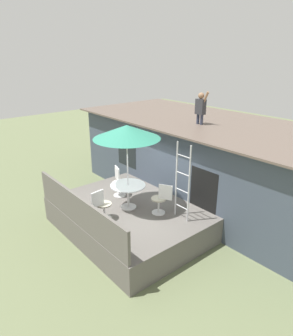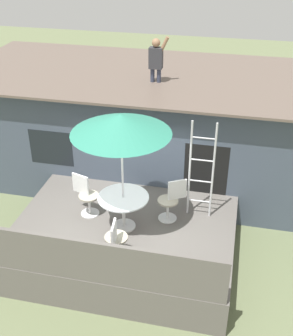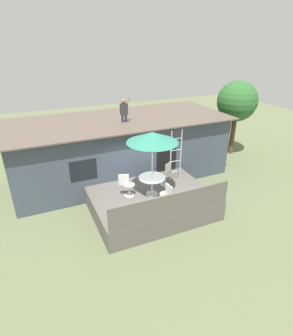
% 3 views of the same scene
% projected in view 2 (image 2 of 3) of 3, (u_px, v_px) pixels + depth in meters
% --- Properties ---
extents(ground_plane, '(40.00, 40.00, 0.00)m').
position_uv_depth(ground_plane, '(125.00, 254.00, 9.60)').
color(ground_plane, '#66704C').
extents(house, '(10.50, 4.50, 2.93)m').
position_uv_depth(house, '(158.00, 126.00, 11.89)').
color(house, '#424C5B').
rests_on(house, ground).
extents(deck, '(4.61, 3.48, 0.80)m').
position_uv_depth(deck, '(125.00, 240.00, 9.40)').
color(deck, '#605B56').
rests_on(deck, ground).
extents(deck_railing, '(4.51, 0.08, 0.90)m').
position_uv_depth(deck_railing, '(98.00, 263.00, 7.54)').
color(deck_railing, '#605B56').
rests_on(deck_railing, deck).
extents(patio_table, '(1.04, 1.04, 0.74)m').
position_uv_depth(patio_table, '(123.00, 203.00, 8.86)').
color(patio_table, silver).
rests_on(patio_table, deck).
extents(patio_umbrella, '(1.90, 1.90, 2.54)m').
position_uv_depth(patio_umbrella, '(121.00, 124.00, 7.97)').
color(patio_umbrella, silver).
rests_on(patio_umbrella, deck).
extents(step_ladder, '(0.52, 0.04, 2.20)m').
position_uv_depth(step_ladder, '(201.00, 171.00, 8.96)').
color(step_ladder, silver).
rests_on(step_ladder, deck).
extents(person_figure, '(0.47, 0.20, 1.11)m').
position_uv_depth(person_figure, '(156.00, 57.00, 10.32)').
color(person_figure, '#33384C').
rests_on(person_figure, house).
extents(patio_chair_left, '(0.61, 0.44, 0.92)m').
position_uv_depth(patio_chair_left, '(86.00, 195.00, 9.34)').
color(patio_chair_left, silver).
rests_on(patio_chair_left, deck).
extents(patio_chair_right, '(0.58, 0.44, 0.92)m').
position_uv_depth(patio_chair_right, '(171.00, 200.00, 9.18)').
color(patio_chair_right, silver).
rests_on(patio_chair_right, deck).
extents(patio_chair_near, '(0.44, 0.62, 0.92)m').
position_uv_depth(patio_chair_near, '(115.00, 240.00, 8.06)').
color(patio_chair_near, silver).
rests_on(patio_chair_near, deck).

